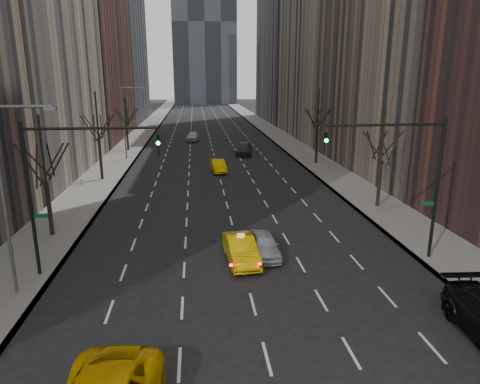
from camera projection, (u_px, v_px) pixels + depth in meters
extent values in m
cube|color=slate|center=(141.00, 134.00, 78.12)|extent=(4.50, 320.00, 0.15)
cube|color=slate|center=(273.00, 133.00, 80.58)|extent=(4.50, 320.00, 0.15)
cube|color=brown|center=(71.00, 0.00, 67.65)|extent=(14.00, 28.00, 44.00)
cylinder|color=black|center=(49.00, 208.00, 27.72)|extent=(0.28, 0.28, 3.57)
cylinder|color=black|center=(42.00, 149.00, 26.70)|extent=(0.16, 0.16, 4.25)
cylinder|color=black|center=(51.00, 160.00, 27.76)|extent=(0.42, 1.80, 2.52)
cylinder|color=black|center=(59.00, 162.00, 27.30)|extent=(1.74, 0.72, 2.52)
cylinder|color=black|center=(52.00, 164.00, 26.47)|extent=(1.46, 1.25, 2.52)
cylinder|color=black|center=(37.00, 166.00, 26.10)|extent=(0.42, 1.80, 2.52)
cylinder|color=black|center=(29.00, 164.00, 26.57)|extent=(1.74, 0.72, 2.52)
cylinder|color=black|center=(36.00, 161.00, 27.40)|extent=(1.46, 1.25, 2.52)
cylinder|color=black|center=(101.00, 160.00, 43.03)|extent=(0.28, 0.28, 3.99)
cylinder|color=black|center=(97.00, 116.00, 41.89)|extent=(0.16, 0.16, 4.75)
cylinder|color=black|center=(101.00, 127.00, 43.02)|extent=(0.42, 1.80, 2.52)
cylinder|color=black|center=(107.00, 127.00, 42.56)|extent=(1.74, 0.72, 2.52)
cylinder|color=black|center=(104.00, 128.00, 41.73)|extent=(1.46, 1.25, 2.52)
cylinder|color=black|center=(94.00, 129.00, 41.36)|extent=(0.42, 1.80, 2.52)
cylinder|color=black|center=(89.00, 128.00, 41.83)|extent=(1.74, 0.72, 2.52)
cylinder|color=black|center=(92.00, 127.00, 42.66)|extent=(1.46, 1.25, 2.52)
cylinder|color=black|center=(128.00, 138.00, 60.40)|extent=(0.28, 0.28, 3.36)
cylinder|color=black|center=(126.00, 112.00, 59.44)|extent=(0.16, 0.16, 4.00)
cylinder|color=black|center=(128.00, 117.00, 60.47)|extent=(0.42, 1.80, 2.52)
cylinder|color=black|center=(132.00, 117.00, 60.01)|extent=(1.74, 0.72, 2.52)
cylinder|color=black|center=(130.00, 118.00, 59.18)|extent=(1.46, 1.25, 2.52)
cylinder|color=black|center=(124.00, 118.00, 58.81)|extent=(0.42, 1.80, 2.52)
cylinder|color=black|center=(120.00, 118.00, 59.28)|extent=(1.74, 0.72, 2.52)
cylinder|color=black|center=(122.00, 117.00, 60.11)|extent=(1.46, 1.25, 2.52)
cylinder|color=black|center=(379.00, 184.00, 33.97)|extent=(0.28, 0.28, 3.57)
cylinder|color=black|center=(383.00, 135.00, 32.96)|extent=(0.16, 0.16, 4.25)
cylinder|color=black|center=(380.00, 145.00, 34.02)|extent=(0.42, 1.80, 2.52)
cylinder|color=black|center=(391.00, 146.00, 33.55)|extent=(1.74, 0.72, 2.52)
cylinder|color=black|center=(394.00, 148.00, 32.72)|extent=(1.46, 1.25, 2.52)
cylinder|color=black|center=(385.00, 148.00, 32.36)|extent=(0.42, 1.80, 2.52)
cylinder|color=black|center=(374.00, 147.00, 32.83)|extent=(1.74, 0.72, 2.52)
cylinder|color=black|center=(371.00, 146.00, 33.65)|extent=(1.46, 1.25, 2.52)
cylinder|color=black|center=(317.00, 146.00, 51.21)|extent=(0.28, 0.28, 3.99)
cylinder|color=black|center=(318.00, 109.00, 50.07)|extent=(0.16, 0.16, 4.75)
cylinder|color=black|center=(317.00, 119.00, 51.20)|extent=(0.42, 1.80, 2.52)
cylinder|color=black|center=(324.00, 119.00, 50.73)|extent=(1.74, 0.72, 2.52)
cylinder|color=black|center=(325.00, 120.00, 49.90)|extent=(1.46, 1.25, 2.52)
cylinder|color=black|center=(319.00, 120.00, 49.54)|extent=(0.42, 1.80, 2.52)
cylinder|color=black|center=(312.00, 120.00, 50.00)|extent=(1.74, 0.72, 2.52)
cylinder|color=black|center=(311.00, 119.00, 50.83)|extent=(1.46, 1.25, 2.52)
cylinder|color=black|center=(30.00, 201.00, 21.50)|extent=(0.18, 0.18, 8.00)
cylinder|color=black|center=(90.00, 128.00, 20.89)|extent=(6.50, 0.14, 0.14)
imported|color=black|center=(158.00, 146.00, 21.45)|extent=(0.18, 0.22, 1.10)
sphere|color=#0CFF33|center=(158.00, 143.00, 21.24)|extent=(0.20, 0.20, 0.20)
cube|color=#0C5926|center=(41.00, 216.00, 21.75)|extent=(0.70, 0.04, 0.22)
cylinder|color=black|center=(437.00, 190.00, 23.67)|extent=(0.18, 0.18, 8.00)
cylinder|color=black|center=(386.00, 125.00, 22.41)|extent=(6.50, 0.14, 0.14)
imported|color=black|center=(325.00, 143.00, 22.32)|extent=(0.18, 0.22, 1.10)
sphere|color=#0CFF33|center=(326.00, 141.00, 22.10)|extent=(0.20, 0.20, 0.20)
cube|color=#0C5926|center=(428.00, 204.00, 23.84)|extent=(0.70, 0.04, 0.22)
cylinder|color=slate|center=(4.00, 203.00, 19.41)|extent=(0.16, 0.16, 9.00)
cylinder|color=slate|center=(21.00, 106.00, 18.42)|extent=(2.60, 0.14, 0.14)
cube|color=slate|center=(50.00, 109.00, 18.57)|extent=(0.50, 0.22, 0.15)
cylinder|color=slate|center=(124.00, 123.00, 53.02)|extent=(0.16, 0.16, 9.00)
cylinder|color=slate|center=(133.00, 88.00, 52.04)|extent=(2.60, 0.14, 0.14)
cube|color=slate|center=(143.00, 88.00, 52.18)|extent=(0.50, 0.22, 0.15)
imported|color=#E3B204|center=(241.00, 249.00, 24.23)|extent=(1.89, 4.53, 1.46)
imported|color=#AAADB2|center=(264.00, 245.00, 25.04)|extent=(1.63, 3.92, 1.33)
imported|color=#FFC505|center=(218.00, 166.00, 47.30)|extent=(1.80, 4.22, 1.35)
imported|color=#2B2B30|center=(244.00, 149.00, 58.02)|extent=(2.90, 5.63, 1.56)
imported|color=silver|center=(193.00, 136.00, 70.44)|extent=(2.28, 4.75, 1.56)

